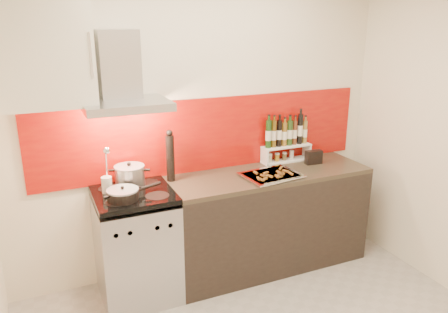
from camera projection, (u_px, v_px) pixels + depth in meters
name	position (u px, v px, depth m)	size (l,w,h in m)	color
back_wall	(203.00, 126.00, 3.77)	(3.40, 0.02, 2.60)	silver
backsplash	(209.00, 134.00, 3.81)	(3.00, 0.02, 0.64)	#950808
range_stove	(137.00, 246.00, 3.49)	(0.60, 0.60, 0.91)	#B7B7BA
counter	(268.00, 219.00, 3.96)	(1.80, 0.60, 0.90)	black
range_hood	(122.00, 81.00, 3.23)	(0.62, 0.50, 0.61)	#B7B7BA
upper_cabinet	(38.00, 55.00, 2.94)	(0.70, 0.35, 0.72)	silver
stock_pot	(130.00, 176.00, 3.44)	(0.24, 0.24, 0.20)	#B7B7BA
saute_pan	(124.00, 194.00, 3.20)	(0.44, 0.25, 0.11)	black
utensil_jar	(107.00, 180.00, 3.31)	(0.08, 0.12, 0.39)	silver
pepper_mill	(170.00, 156.00, 3.56)	(0.07, 0.07, 0.43)	black
step_shelf	(286.00, 141.00, 4.06)	(0.48, 0.13, 0.44)	white
caddy_box	(314.00, 158.00, 4.03)	(0.16, 0.07, 0.13)	black
baking_tray	(271.00, 175.00, 3.70)	(0.51, 0.41, 0.03)	silver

